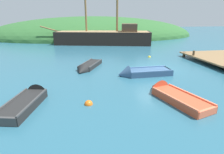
% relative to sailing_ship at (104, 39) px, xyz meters
% --- Properties ---
extents(ground_plane, '(120.00, 120.00, 0.00)m').
position_rel_sailing_ship_xyz_m(ground_plane, '(2.08, -14.38, -0.71)').
color(ground_plane, '#285B70').
extents(shore_hill, '(43.92, 25.86, 8.15)m').
position_rel_sailing_ship_xyz_m(shore_hill, '(-0.49, 13.67, -0.71)').
color(shore_hill, '#2D602D').
rests_on(shore_hill, ground).
extents(sailing_ship, '(16.59, 7.24, 11.72)m').
position_rel_sailing_ship_xyz_m(sailing_ship, '(0.00, 0.00, 0.00)').
color(sailing_ship, black).
rests_on(sailing_ship, ground).
extents(rowboat_outer_right, '(3.83, 1.35, 1.21)m').
position_rel_sailing_ship_xyz_m(rowboat_outer_right, '(0.40, -15.99, -0.58)').
color(rowboat_outer_right, '#335175').
rests_on(rowboat_outer_right, ground).
extents(rowboat_outer_left, '(1.86, 3.66, 1.05)m').
position_rel_sailing_ship_xyz_m(rowboat_outer_left, '(-6.28, -19.31, -0.58)').
color(rowboat_outer_left, black).
rests_on(rowboat_outer_left, ground).
extents(rowboat_center, '(2.13, 3.82, 1.13)m').
position_rel_sailing_ship_xyz_m(rowboat_center, '(0.71, -19.90, -0.60)').
color(rowboat_center, '#C64C2D').
rests_on(rowboat_center, ground).
extents(rowboat_portside, '(2.45, 3.71, 0.95)m').
position_rel_sailing_ship_xyz_m(rowboat_portside, '(-3.19, -13.56, -0.61)').
color(rowboat_portside, black).
rests_on(rowboat_portside, ground).
extents(buoy_orange, '(0.40, 0.40, 0.40)m').
position_rel_sailing_ship_xyz_m(buoy_orange, '(-3.50, -19.90, -0.71)').
color(buoy_orange, orange).
rests_on(buoy_orange, ground).
extents(buoy_yellow, '(0.30, 0.30, 0.30)m').
position_rel_sailing_ship_xyz_m(buoy_yellow, '(3.23, -10.35, -0.71)').
color(buoy_yellow, yellow).
rests_on(buoy_yellow, ground).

